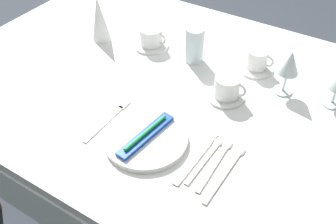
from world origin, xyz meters
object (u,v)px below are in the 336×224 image
at_px(dinner_plate, 146,139).
at_px(coffee_cup_far, 227,87).
at_px(toothbrush_package, 146,135).
at_px(spoon_tea, 229,167).
at_px(drink_tumbler, 195,47).
at_px(fork_outer, 109,119).
at_px(coffee_cup_right, 152,37).
at_px(coffee_cup_left, 258,59).
at_px(napkin_folded, 99,19).
at_px(spoon_dessert, 219,158).
at_px(dinner_knife, 196,159).
at_px(spoon_soup, 210,154).
at_px(wine_glass_left, 290,64).

distance_m(dinner_plate, coffee_cup_far, 0.32).
distance_m(toothbrush_package, spoon_tea, 0.25).
relative_size(coffee_cup_far, drink_tumbler, 0.81).
bearing_deg(fork_outer, coffee_cup_far, 47.07).
bearing_deg(coffee_cup_right, drink_tumbler, 0.49).
bearing_deg(coffee_cup_left, napkin_folded, -168.09).
distance_m(spoon_dessert, coffee_cup_left, 0.45).
bearing_deg(dinner_knife, coffee_cup_right, 135.30).
distance_m(spoon_dessert, drink_tumbler, 0.48).
height_order(fork_outer, spoon_soup, spoon_soup).
bearing_deg(drink_tumbler, coffee_cup_left, 16.65).
bearing_deg(wine_glass_left, spoon_tea, -92.10).
bearing_deg(spoon_soup, napkin_folded, 153.61).
height_order(toothbrush_package, wine_glass_left, wine_glass_left).
relative_size(toothbrush_package, coffee_cup_left, 2.19).
xyz_separation_m(dinner_plate, napkin_folded, (-0.46, 0.37, 0.08)).
relative_size(fork_outer, spoon_tea, 0.93).
xyz_separation_m(dinner_plate, spoon_dessert, (0.21, 0.05, -0.01)).
xyz_separation_m(fork_outer, drink_tumbler, (0.07, 0.41, 0.06)).
xyz_separation_m(dinner_knife, coffee_cup_right, (-0.42, 0.41, 0.04)).
height_order(fork_outer, coffee_cup_left, coffee_cup_left).
bearing_deg(fork_outer, spoon_soup, 5.99).
height_order(coffee_cup_far, drink_tumbler, drink_tumbler).
distance_m(spoon_soup, spoon_tea, 0.07).
height_order(spoon_tea, coffee_cup_left, coffee_cup_left).
distance_m(dinner_plate, fork_outer, 0.15).
bearing_deg(toothbrush_package, spoon_soup, 15.93).
distance_m(spoon_soup, coffee_cup_right, 0.58).
relative_size(spoon_dessert, napkin_folded, 1.17).
height_order(dinner_knife, spoon_dessert, spoon_dessert).
bearing_deg(dinner_plate, drink_tumbler, 100.45).
bearing_deg(napkin_folded, coffee_cup_left, 11.91).
distance_m(coffee_cup_right, napkin_folded, 0.21).
relative_size(dinner_plate, drink_tumbler, 1.83).
height_order(coffee_cup_far, napkin_folded, napkin_folded).
distance_m(spoon_tea, drink_tumbler, 0.51).
distance_m(dinner_plate, coffee_cup_right, 0.50).
bearing_deg(fork_outer, toothbrush_package, -6.48).
relative_size(spoon_soup, wine_glass_left, 1.30).
height_order(spoon_soup, wine_glass_left, wine_glass_left).
distance_m(fork_outer, dinner_knife, 0.30).
xyz_separation_m(drink_tumbler, napkin_folded, (-0.38, -0.06, 0.03)).
height_order(fork_outer, napkin_folded, napkin_folded).
xyz_separation_m(wine_glass_left, napkin_folded, (-0.72, -0.06, -0.02)).
bearing_deg(dinner_plate, dinner_knife, 5.18).
height_order(toothbrush_package, spoon_dessert, toothbrush_package).
bearing_deg(spoon_dessert, coffee_cup_left, 99.02).
distance_m(spoon_tea, coffee_cup_far, 0.29).
bearing_deg(dinner_knife, coffee_cup_far, 98.37).
xyz_separation_m(dinner_knife, drink_tumbler, (-0.23, 0.42, 0.06)).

